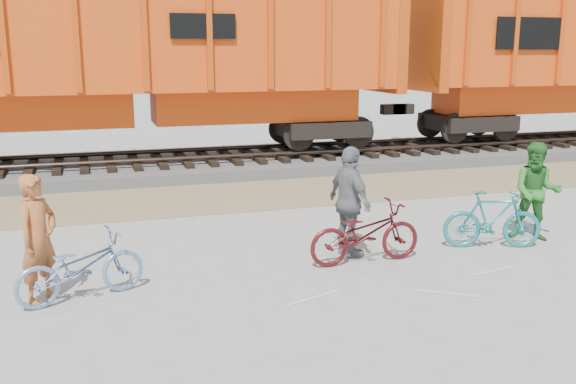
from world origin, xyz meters
name	(u,v)px	position (x,y,z in m)	size (l,w,h in m)	color
ground	(358,271)	(0.00, 0.00, 0.00)	(120.00, 120.00, 0.00)	#9E9E99
gravel_strip	(262,194)	(0.00, 5.50, 0.01)	(120.00, 3.00, 0.02)	#917A5A
ballast_bed	(230,164)	(0.00, 9.00, 0.15)	(120.00, 4.00, 0.30)	slate
track	(229,152)	(0.00, 9.00, 0.47)	(120.00, 2.60, 0.24)	black
hopper_car_center	(140,61)	(-2.33, 9.00, 3.01)	(14.00, 3.13, 4.65)	black
bicycle_blue	(81,267)	(-3.98, 0.09, 0.45)	(0.60, 1.73, 0.91)	#6B8AB1
bicycle_teal	(492,219)	(2.63, 0.42, 0.49)	(0.46, 1.65, 0.99)	teal
bicycle_maroon	(365,233)	(0.26, 0.35, 0.48)	(0.64, 1.84, 0.96)	#501013
person_solo	(38,239)	(-4.48, 0.19, 0.86)	(0.63, 0.41, 1.72)	#AD5A2B
person_man	(536,192)	(3.63, 0.62, 0.86)	(0.84, 0.65, 1.73)	#2A7128
person_woman	(350,202)	(0.16, 0.75, 0.90)	(1.05, 0.44, 1.80)	slate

